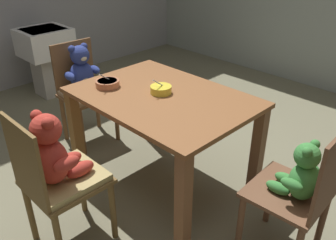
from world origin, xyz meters
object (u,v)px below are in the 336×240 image
Objects in this scene: dining_table at (163,113)px; teddy_chair_near_right at (301,184)px; porridge_bowl_terracotta_near_left at (107,83)px; teddy_chair_near_left at (83,81)px; sink_basin at (46,52)px; porridge_bowl_yellow_center at (161,89)px; teddy_chair_near_front at (55,165)px.

teddy_chair_near_right reaches higher than dining_table.
teddy_chair_near_right is at bearing 3.27° from dining_table.
porridge_bowl_terracotta_near_left is (-1.31, -0.22, 0.23)m from teddy_chair_near_right.
teddy_chair_near_left reaches higher than sink_basin.
sink_basin is (-1.69, 0.42, -0.26)m from porridge_bowl_terracotta_near_left.
teddy_chair_near_right is at bearing 2.27° from porridge_bowl_yellow_center.
dining_table is at bearing 25.00° from porridge_bowl_terracotta_near_left.
dining_table is 0.16m from porridge_bowl_yellow_center.
teddy_chair_near_right reaches higher than teddy_chair_near_left.
teddy_chair_near_left is 0.63m from porridge_bowl_terracotta_near_left.
porridge_bowl_terracotta_near_left is at bearing -150.93° from porridge_bowl_yellow_center.
porridge_bowl_terracotta_near_left is at bearing 29.36° from teddy_chair_near_front.
sink_basin is at bearing 63.06° from teddy_chair_near_front.
porridge_bowl_terracotta_near_left is at bearing -155.00° from dining_table.
teddy_chair_near_left is 1.16× the size of sink_basin.
porridge_bowl_terracotta_near_left is 1.11× the size of porridge_bowl_yellow_center.
teddy_chair_near_front reaches higher than porridge_bowl_terracotta_near_left.
sink_basin is (-2.02, 0.23, -0.26)m from porridge_bowl_yellow_center.
teddy_chair_near_right is at bearing -3.73° from sink_basin.
teddy_chair_near_front is 0.81m from porridge_bowl_yellow_center.
teddy_chair_near_front is 1.19× the size of sink_basin.
sink_basin is at bearing 166.22° from porridge_bowl_terracotta_near_left.
porridge_bowl_terracotta_near_left reaches higher than dining_table.
dining_table is 1.32× the size of teddy_chair_near_right.
dining_table is 7.76× the size of porridge_bowl_yellow_center.
porridge_bowl_yellow_center reaches higher than dining_table.
teddy_chair_near_right reaches higher than porridge_bowl_yellow_center.
dining_table is 1.32× the size of teddy_chair_near_front.
teddy_chair_near_left reaches higher than porridge_bowl_yellow_center.
teddy_chair_near_front reaches higher than teddy_chair_near_left.
teddy_chair_near_right is (1.89, 0.06, -0.04)m from teddy_chair_near_left.
porridge_bowl_yellow_center is at bearing 152.72° from dining_table.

